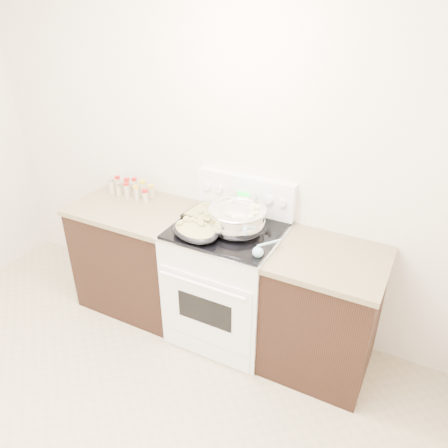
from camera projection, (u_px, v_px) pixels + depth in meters
The scene contains 9 objects.
counter_left at pixel (139, 255), 3.62m from camera, with size 0.93×0.67×0.92m.
counter_right at pixel (322, 313), 2.99m from camera, with size 0.73×0.67×0.92m.
kitchen_range at pixel (227, 280), 3.26m from camera, with size 0.78×0.73×1.22m.
mixing_bowl at pixel (237, 220), 2.95m from camera, with size 0.42×0.42×0.23m.
roasting_pan at pixel (195, 230), 2.92m from camera, with size 0.44×0.37×0.11m.
baking_sheet at pixel (215, 215), 3.18m from camera, with size 0.44×0.33×0.06m.
wooden_spoon at pixel (215, 223), 3.08m from camera, with size 0.06×0.25×0.04m.
blue_ladle at pixel (260, 251), 2.73m from camera, with size 0.12×0.25×0.09m.
spice_jars at pixel (131, 188), 3.53m from camera, with size 0.39×0.15×0.13m.
Camera 1 is at (1.55, -0.94, 2.44)m, focal length 35.00 mm.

